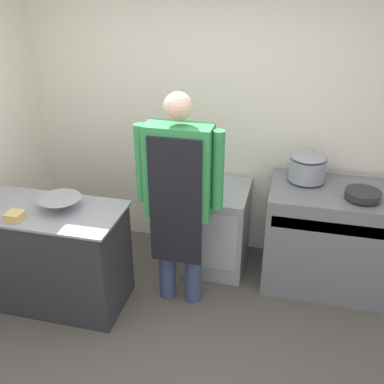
% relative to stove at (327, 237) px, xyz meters
% --- Properties ---
extents(ground_plane, '(14.00, 14.00, 0.00)m').
position_rel_stove_xyz_m(ground_plane, '(-1.15, -1.47, -0.46)').
color(ground_plane, '#4C4742').
extents(wall_back, '(8.00, 0.05, 2.70)m').
position_rel_stove_xyz_m(wall_back, '(-1.15, 0.42, 0.89)').
color(wall_back, silver).
rests_on(wall_back, ground_plane).
extents(prep_counter, '(1.23, 0.61, 0.88)m').
position_rel_stove_xyz_m(prep_counter, '(-2.21, -0.80, -0.02)').
color(prep_counter, '#2D2D33').
rests_on(prep_counter, ground_plane).
extents(stove, '(1.04, 0.69, 0.94)m').
position_rel_stove_xyz_m(stove, '(0.00, 0.00, 0.00)').
color(stove, slate).
rests_on(stove, ground_plane).
extents(fridge_unit, '(0.58, 0.64, 0.79)m').
position_rel_stove_xyz_m(fridge_unit, '(-1.00, 0.05, -0.07)').
color(fridge_unit, '#93999E').
rests_on(fridge_unit, ground_plane).
extents(person_cook, '(0.69, 0.24, 1.80)m').
position_rel_stove_xyz_m(person_cook, '(-1.19, -0.53, 0.58)').
color(person_cook, '#38476B').
rests_on(person_cook, ground_plane).
extents(mixing_bowl, '(0.33, 0.33, 0.10)m').
position_rel_stove_xyz_m(mixing_bowl, '(-2.08, -0.76, 0.47)').
color(mixing_bowl, gray).
rests_on(mixing_bowl, prep_counter).
extents(plastic_tub, '(0.12, 0.12, 0.06)m').
position_rel_stove_xyz_m(plastic_tub, '(-2.33, -0.99, 0.45)').
color(plastic_tub, '#D8B266').
rests_on(plastic_tub, prep_counter).
extents(stock_pot, '(0.31, 0.31, 0.24)m').
position_rel_stove_xyz_m(stock_pot, '(-0.23, 0.12, 0.60)').
color(stock_pot, gray).
rests_on(stock_pot, stove).
extents(saute_pan, '(0.28, 0.28, 0.05)m').
position_rel_stove_xyz_m(saute_pan, '(0.21, -0.12, 0.51)').
color(saute_pan, '#262628').
rests_on(saute_pan, stove).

